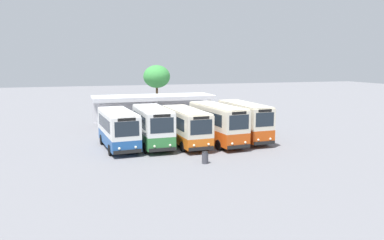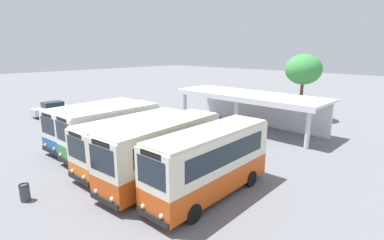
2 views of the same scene
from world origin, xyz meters
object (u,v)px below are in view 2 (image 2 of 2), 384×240
Objects in this scene: waiting_chair_second_from_end at (242,123)px; litter_bin_apron at (25,192)px; city_bus_middle_cream at (135,140)px; waiting_chair_end_by_column at (237,122)px; waiting_chair_middle_seat at (247,124)px; city_bus_nearest_orange at (95,123)px; city_bus_fourth_amber at (163,150)px; waiting_chair_fourth_seat at (253,125)px; parked_car_flank at (52,109)px; city_bus_second_in_row at (112,130)px; city_bus_fifth_blue at (210,161)px.

litter_bin_apron is at bearing -89.47° from waiting_chair_second_from_end.
city_bus_middle_cream is 12.92m from waiting_chair_end_by_column.
waiting_chair_second_from_end is at bearing 169.39° from waiting_chair_middle_seat.
waiting_chair_middle_seat is (5.99, 12.35, -1.30)m from city_bus_nearest_orange.
city_bus_fourth_amber reaches higher than city_bus_nearest_orange.
city_bus_nearest_orange is 5.97m from city_bus_middle_cream.
city_bus_nearest_orange is 14.13m from waiting_chair_fourth_seat.
city_bus_nearest_orange is at bearing -113.29° from waiting_chair_second_from_end.
city_bus_middle_cream is 19.52m from parked_car_flank.
parked_car_flank is 4.68× the size of waiting_chair_end_by_column.
city_bus_middle_cream is at bearing -84.63° from waiting_chair_end_by_column.
city_bus_nearest_orange is 0.91× the size of city_bus_fourth_amber.
city_bus_middle_cream reaches higher than waiting_chair_middle_seat.
waiting_chair_fourth_seat is 19.32m from litter_bin_apron.
waiting_chair_end_by_column is 1.00× the size of waiting_chair_middle_seat.
city_bus_second_in_row is 1.76× the size of parked_car_flank.
city_bus_fourth_amber is 7.26m from litter_bin_apron.
parked_car_flank is at bearing 173.47° from city_bus_middle_cream.
city_bus_fifth_blue is 8.80× the size of litter_bin_apron.
city_bus_fourth_amber is 13.33m from waiting_chair_fourth_seat.
litter_bin_apron is at bearing -93.17° from waiting_chair_fourth_seat.
city_bus_middle_cream is 12.93m from waiting_chair_fourth_seat.
waiting_chair_second_from_end is at bearing 92.57° from city_bus_middle_cream.
city_bus_fifth_blue is 9.46m from litter_bin_apron.
city_bus_second_in_row is at bearing -106.02° from waiting_chair_fourth_seat.
waiting_chair_fourth_seat is at bearing 1.57° from waiting_chair_end_by_column.
waiting_chair_fourth_seat is (1.24, -0.05, 0.00)m from waiting_chair_second_from_end.
waiting_chair_middle_seat is at bearing 102.73° from city_bus_fourth_amber.
city_bus_fourth_amber is 9.53× the size of waiting_chair_second_from_end.
litter_bin_apron is at bearing -68.76° from city_bus_second_in_row.
waiting_chair_end_by_column is 1.87m from waiting_chair_fourth_seat.
waiting_chair_fourth_seat is 0.96× the size of litter_bin_apron.
waiting_chair_second_from_end is at bearing 29.64° from parked_car_flank.
city_bus_middle_cream reaches higher than waiting_chair_second_from_end.
city_bus_fourth_amber reaches higher than waiting_chair_fourth_seat.
city_bus_fifth_blue is 14.38m from waiting_chair_end_by_column.
city_bus_fifth_blue is (5.95, 0.41, 0.15)m from city_bus_middle_cream.
litter_bin_apron is (18.96, -8.65, -0.37)m from parked_car_flank.
city_bus_second_in_row is 12.82m from waiting_chair_end_by_column.
waiting_chair_middle_seat and waiting_chair_fourth_seat have the same top height.
litter_bin_apron is (-1.07, -19.29, -0.07)m from waiting_chair_fourth_seat.
city_bus_nearest_orange is 2.99m from city_bus_second_in_row.
parked_car_flank is 4.68× the size of waiting_chair_fourth_seat.
city_bus_second_in_row is 0.86× the size of city_bus_fourth_amber.
city_bus_fifth_blue reaches higher than litter_bin_apron.
city_bus_second_in_row is 7.25m from litter_bin_apron.
parked_car_flank is 4.68× the size of waiting_chair_second_from_end.
waiting_chair_end_by_column is (-7.15, 12.39, -1.44)m from city_bus_fifth_blue.
parked_car_flank is at bearing -151.42° from waiting_chair_middle_seat.
waiting_chair_middle_seat is (1.24, -0.01, 0.00)m from waiting_chair_end_by_column.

